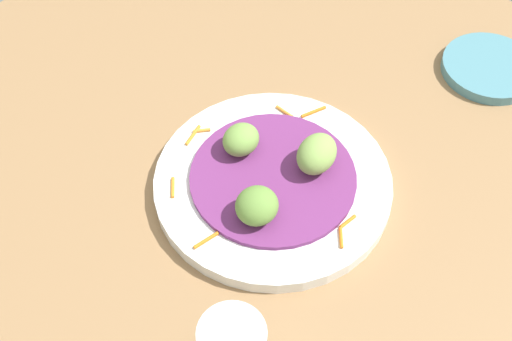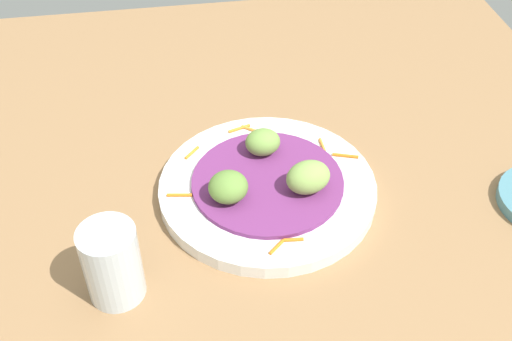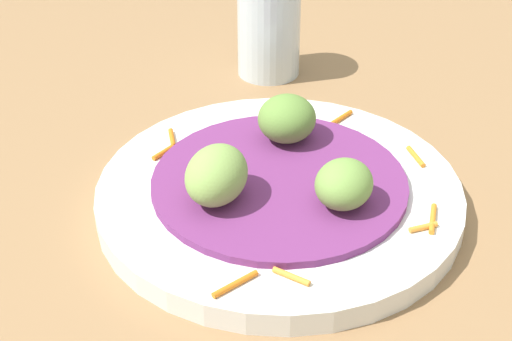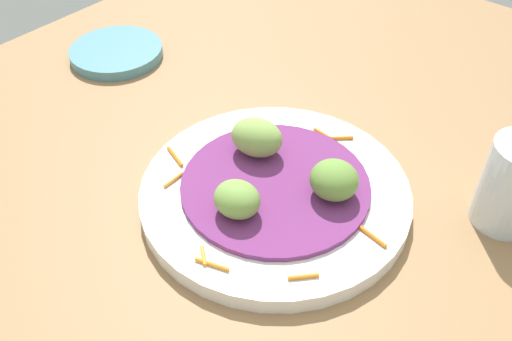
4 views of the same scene
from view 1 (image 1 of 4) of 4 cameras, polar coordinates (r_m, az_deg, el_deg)
table_surface at (r=75.18cm, az=0.07°, el=-5.33°), size 110.00×110.00×2.00cm
main_plate at (r=76.75cm, az=1.45°, el=-1.11°), size 27.39×27.39×1.81cm
cabbage_bed at (r=75.80cm, az=1.47°, el=-0.57°), size 19.11×19.11×0.59cm
carrot_garnish at (r=76.79cm, az=-0.05°, el=0.30°), size 25.31×23.75×0.40cm
guac_scoop_left at (r=75.06cm, az=5.50°, el=1.24°), size 6.43×5.50×4.03cm
guac_scoop_center at (r=76.73cm, az=-1.30°, el=2.67°), size 4.96×4.47×3.36cm
guac_scoop_right at (r=70.99cm, az=0.29°, el=-2.83°), size 5.24×5.07×3.71cm
side_plate_small at (r=95.17cm, az=19.41°, el=8.31°), size 12.72×12.72×1.42cm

